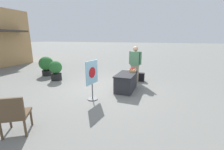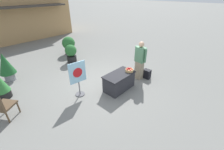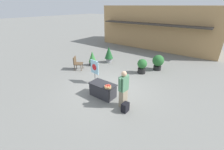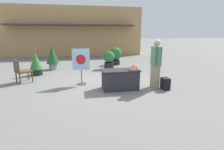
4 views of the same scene
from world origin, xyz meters
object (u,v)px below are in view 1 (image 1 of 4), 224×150
object	(u,v)px
display_table	(126,82)
patio_chair	(13,113)
apple_basket	(132,70)
person_visitor	(135,64)
poster_board	(92,78)
potted_plant_near_left	(56,70)
potted_plant_far_right	(46,65)
backpack	(141,77)

from	to	relation	value
display_table	patio_chair	xyz separation A→B (m)	(-3.73, 1.57, 0.17)
apple_basket	patio_chair	world-z (taller)	patio_chair
display_table	person_visitor	distance (m)	1.40
display_table	poster_board	distance (m)	1.65
display_table	apple_basket	xyz separation A→B (m)	(0.45, -0.16, 0.42)
display_table	person_visitor	world-z (taller)	person_visitor
apple_basket	person_visitor	size ratio (longest dim) A/B	0.18
patio_chair	display_table	bearing A→B (deg)	-56.02
person_visitor	patio_chair	size ratio (longest dim) A/B	1.85
apple_basket	potted_plant_near_left	size ratio (longest dim) A/B	0.32
apple_basket	patio_chair	size ratio (longest dim) A/B	0.34
potted_plant_far_right	poster_board	bearing A→B (deg)	-118.67
display_table	patio_chair	bearing A→B (deg)	157.16
apple_basket	potted_plant_far_right	distance (m)	5.16
potted_plant_far_right	backpack	bearing A→B (deg)	-82.93
display_table	potted_plant_far_right	size ratio (longest dim) A/B	1.21
backpack	display_table	bearing A→B (deg)	166.95
backpack	potted_plant_near_left	distance (m)	4.35
poster_board	potted_plant_far_right	bearing A→B (deg)	158.86
poster_board	patio_chair	distance (m)	2.50
backpack	poster_board	size ratio (longest dim) A/B	0.30
patio_chair	potted_plant_near_left	bearing A→B (deg)	-4.26
display_table	potted_plant_far_right	distance (m)	5.07
apple_basket	potted_plant_near_left	distance (m)	3.95
person_visitor	patio_chair	xyz separation A→B (m)	(-5.01, 1.67, -0.37)
display_table	apple_basket	world-z (taller)	apple_basket
patio_chair	potted_plant_near_left	world-z (taller)	potted_plant_near_left
backpack	person_visitor	bearing A→B (deg)	137.70
apple_basket	potted_plant_near_left	bearing A→B (deg)	92.62
poster_board	display_table	bearing A→B (deg)	64.68
potted_plant_near_left	potted_plant_far_right	distance (m)	1.36
backpack	apple_basket	bearing A→B (deg)	169.54
person_visitor	poster_board	world-z (taller)	person_visitor
person_visitor	patio_chair	world-z (taller)	person_visitor
display_table	backpack	distance (m)	1.62
display_table	backpack	bearing A→B (deg)	-13.05
display_table	patio_chair	size ratio (longest dim) A/B	1.40
patio_chair	potted_plant_far_right	size ratio (longest dim) A/B	0.86
apple_basket	potted_plant_far_right	size ratio (longest dim) A/B	0.29
backpack	potted_plant_near_left	bearing A→B (deg)	107.44
backpack	patio_chair	bearing A→B (deg)	159.94
backpack	potted_plant_far_right	bearing A→B (deg)	97.07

